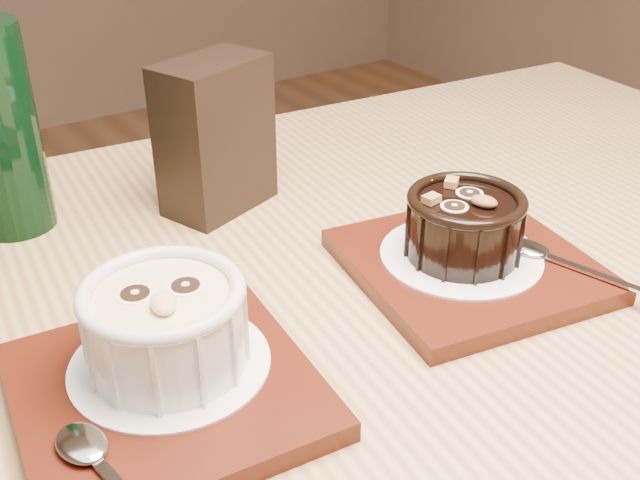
# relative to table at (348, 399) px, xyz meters

# --- Properties ---
(table) EXTENTS (1.27, 0.91, 0.75)m
(table) POSITION_rel_table_xyz_m (0.00, 0.00, 0.00)
(table) COLOR #9F7645
(table) RESTS_ON ground
(tray_left) EXTENTS (0.20, 0.20, 0.01)m
(tray_left) POSITION_rel_table_xyz_m (-0.16, -0.02, 0.10)
(tray_left) COLOR #49170C
(tray_left) RESTS_ON table
(doily_left) EXTENTS (0.13, 0.13, 0.00)m
(doily_left) POSITION_rel_table_xyz_m (-0.15, -0.00, 0.11)
(doily_left) COLOR white
(doily_left) RESTS_ON tray_left
(ramekin_white) EXTENTS (0.10, 0.10, 0.06)m
(ramekin_white) POSITION_rel_table_xyz_m (-0.15, -0.00, 0.14)
(ramekin_white) COLOR white
(ramekin_white) RESTS_ON doily_left
(spoon_left) EXTENTS (0.05, 0.14, 0.01)m
(spoon_left) POSITION_rel_table_xyz_m (-0.21, -0.08, 0.11)
(spoon_left) COLOR silver
(spoon_left) RESTS_ON tray_left
(tray_right) EXTENTS (0.21, 0.21, 0.01)m
(tray_right) POSITION_rel_table_xyz_m (0.11, -0.01, 0.10)
(tray_right) COLOR #49170C
(tray_right) RESTS_ON table
(doily_right) EXTENTS (0.13, 0.13, 0.00)m
(doily_right) POSITION_rel_table_xyz_m (0.10, -0.01, 0.11)
(doily_right) COLOR white
(doily_right) RESTS_ON tray_right
(ramekin_dark) EXTENTS (0.09, 0.09, 0.06)m
(ramekin_dark) POSITION_rel_table_xyz_m (0.10, -0.01, 0.14)
(ramekin_dark) COLOR black
(ramekin_dark) RESTS_ON doily_right
(spoon_right) EXTENTS (0.06, 0.14, 0.01)m
(spoon_right) POSITION_rel_table_xyz_m (0.16, -0.07, 0.11)
(spoon_right) COLOR silver
(spoon_right) RESTS_ON tray_right
(condiment_stand) EXTENTS (0.11, 0.09, 0.14)m
(condiment_stand) POSITION_rel_table_xyz_m (-0.00, 0.21, 0.16)
(condiment_stand) COLOR black
(condiment_stand) RESTS_ON table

